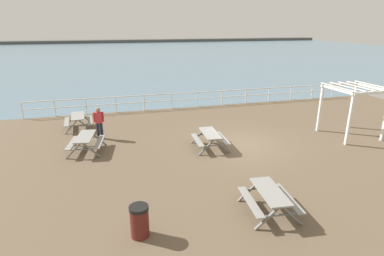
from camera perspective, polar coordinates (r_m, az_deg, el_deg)
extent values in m
cube|color=brown|center=(15.57, 9.11, -3.37)|extent=(30.00, 24.00, 0.20)
cube|color=slate|center=(66.37, -10.35, 13.42)|extent=(142.00, 90.00, 0.01)
cube|color=#4C4C47|center=(109.16, -12.64, 15.20)|extent=(142.00, 6.00, 1.80)
cube|color=white|center=(22.22, 1.03, 6.61)|extent=(23.00, 0.06, 0.06)
cube|color=white|center=(22.32, 1.02, 5.43)|extent=(23.00, 0.05, 0.05)
cylinder|color=white|center=(22.11, -28.94, 2.81)|extent=(0.07, 0.07, 1.05)
cylinder|color=white|center=(21.73, -24.05, 3.29)|extent=(0.07, 0.07, 1.05)
cylinder|color=white|center=(21.51, -19.01, 3.76)|extent=(0.07, 0.07, 1.05)
cylinder|color=white|center=(21.46, -13.91, 4.20)|extent=(0.07, 0.07, 1.05)
cylinder|color=white|center=(21.59, -8.82, 4.61)|extent=(0.07, 0.07, 1.05)
cylinder|color=white|center=(21.88, -3.82, 4.98)|extent=(0.07, 0.07, 1.05)
cylinder|color=white|center=(22.33, 1.02, 5.30)|extent=(0.07, 0.07, 1.05)
cylinder|color=white|center=(22.93, 5.64, 5.56)|extent=(0.07, 0.07, 1.05)
cylinder|color=white|center=(23.68, 10.00, 5.79)|extent=(0.07, 0.07, 1.05)
cylinder|color=white|center=(24.55, 14.08, 5.96)|extent=(0.07, 0.07, 1.05)
cylinder|color=white|center=(25.54, 17.86, 6.10)|extent=(0.07, 0.07, 1.05)
cylinder|color=white|center=(26.62, 21.34, 6.20)|extent=(0.07, 0.07, 1.05)
cylinder|color=white|center=(27.80, 24.55, 6.27)|extent=(0.07, 0.07, 1.05)
cube|color=gray|center=(14.71, 3.39, -0.95)|extent=(0.79, 1.83, 0.05)
cube|color=gray|center=(14.66, 1.04, -2.23)|extent=(0.35, 1.81, 0.04)
cube|color=gray|center=(14.98, 5.66, -1.86)|extent=(0.35, 1.81, 0.04)
cube|color=slate|center=(15.45, 1.24, -1.42)|extent=(0.80, 0.12, 0.79)
cube|color=slate|center=(15.64, 3.92, -1.21)|extent=(0.80, 0.12, 0.79)
cube|color=slate|center=(15.52, 2.59, -1.16)|extent=(1.50, 0.14, 0.04)
cube|color=slate|center=(14.04, 2.75, -3.55)|extent=(0.80, 0.12, 0.79)
cube|color=slate|center=(14.25, 5.67, -3.29)|extent=(0.80, 0.12, 0.79)
cube|color=slate|center=(14.12, 4.22, -3.25)|extent=(1.50, 0.14, 0.04)
cube|color=gray|center=(15.10, -19.17, -1.47)|extent=(0.96, 1.88, 0.05)
cube|color=gray|center=(15.34, -21.31, -2.60)|extent=(0.52, 1.82, 0.04)
cube|color=gray|center=(15.08, -16.75, -2.46)|extent=(0.52, 1.82, 0.04)
cube|color=slate|center=(16.02, -19.79, -1.82)|extent=(0.80, 0.20, 0.79)
cube|color=slate|center=(15.87, -17.16, -1.74)|extent=(0.80, 0.20, 0.79)
cube|color=slate|center=(15.92, -18.50, -1.63)|extent=(1.49, 0.28, 0.04)
cube|color=slate|center=(14.60, -21.05, -3.94)|extent=(0.80, 0.20, 0.79)
cube|color=slate|center=(14.43, -18.16, -3.87)|extent=(0.80, 0.20, 0.79)
cube|color=slate|center=(14.50, -19.63, -3.74)|extent=(1.49, 0.28, 0.04)
cube|color=gray|center=(10.05, 14.30, -11.30)|extent=(0.88, 1.86, 0.05)
cube|color=gray|center=(9.99, 10.81, -13.24)|extent=(0.44, 1.82, 0.04)
cube|color=gray|center=(10.45, 17.36, -12.27)|extent=(0.44, 1.82, 0.04)
cube|color=slate|center=(10.73, 10.60, -11.29)|extent=(0.80, 0.16, 0.79)
cube|color=slate|center=(10.99, 14.34, -10.80)|extent=(0.80, 0.16, 0.79)
cube|color=slate|center=(10.83, 12.51, -10.84)|extent=(1.50, 0.21, 0.04)
cube|color=slate|center=(9.51, 13.89, -15.81)|extent=(0.80, 0.16, 0.79)
cube|color=slate|center=(9.81, 18.06, -15.08)|extent=(0.80, 0.16, 0.79)
cube|color=slate|center=(9.63, 16.03, -15.22)|extent=(1.50, 0.21, 0.04)
cube|color=gray|center=(18.64, -20.39, 2.12)|extent=(0.82, 1.84, 0.05)
cube|color=gray|center=(18.75, -22.17, 1.04)|extent=(0.38, 1.81, 0.04)
cube|color=gray|center=(18.71, -18.40, 1.45)|extent=(0.38, 1.81, 0.04)
cube|color=slate|center=(19.50, -21.36, 1.56)|extent=(0.80, 0.13, 0.79)
cube|color=slate|center=(19.48, -19.17, 1.79)|extent=(0.80, 0.13, 0.79)
cube|color=slate|center=(19.48, -20.28, 1.80)|extent=(1.50, 0.16, 0.04)
cube|color=slate|center=(18.01, -21.45, 0.19)|extent=(0.80, 0.13, 0.79)
cube|color=slate|center=(17.98, -19.08, 0.45)|extent=(0.80, 0.13, 0.79)
cube|color=slate|center=(17.98, -20.28, 0.46)|extent=(1.50, 0.16, 0.04)
cylinder|color=#1E2338|center=(16.70, -16.38, -0.47)|extent=(0.14, 0.14, 0.85)
cylinder|color=#1E2338|center=(16.71, -16.99, -0.51)|extent=(0.14, 0.14, 0.85)
cube|color=red|center=(16.49, -16.91, 1.86)|extent=(0.35, 0.23, 0.58)
cylinder|color=red|center=(16.47, -16.16, 2.01)|extent=(0.09, 0.09, 0.52)
cylinder|color=red|center=(16.50, -17.68, 1.90)|extent=(0.09, 0.09, 0.52)
sphere|color=#9E7051|center=(16.38, -17.04, 3.21)|extent=(0.23, 0.23, 0.23)
cube|color=white|center=(19.78, 27.67, 3.56)|extent=(0.12, 0.12, 2.50)
cube|color=white|center=(18.36, 22.62, 3.24)|extent=(0.12, 0.12, 2.50)
cube|color=white|center=(16.76, 27.13, 1.24)|extent=(0.12, 0.12, 2.50)
cube|color=white|center=(18.76, 30.51, 6.52)|extent=(0.13, 2.44, 0.12)
cube|color=white|center=(17.26, 25.36, 6.46)|extent=(0.13, 2.44, 0.12)
cube|color=white|center=(18.79, 25.79, 7.26)|extent=(2.44, 0.13, 0.12)
cube|color=white|center=(17.23, 30.49, 5.66)|extent=(2.44, 0.13, 0.12)
cube|color=white|center=(17.24, 25.41, 6.85)|extent=(0.09, 2.56, 0.04)
cube|color=white|center=(17.60, 26.79, 6.86)|extent=(0.09, 2.56, 0.04)
cube|color=white|center=(17.97, 28.10, 6.87)|extent=(0.09, 2.56, 0.04)
cube|color=white|center=(18.36, 29.36, 6.88)|extent=(0.09, 2.56, 0.04)
cube|color=white|center=(18.74, 30.57, 6.88)|extent=(0.09, 2.56, 0.04)
cylinder|color=#591E19|center=(9.09, -9.67, -16.90)|extent=(0.52, 0.52, 0.85)
cylinder|color=black|center=(8.82, -9.84, -14.39)|extent=(0.55, 0.55, 0.10)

